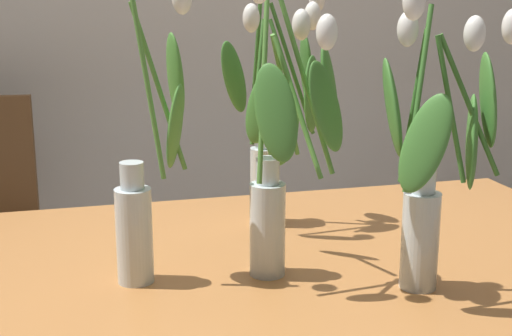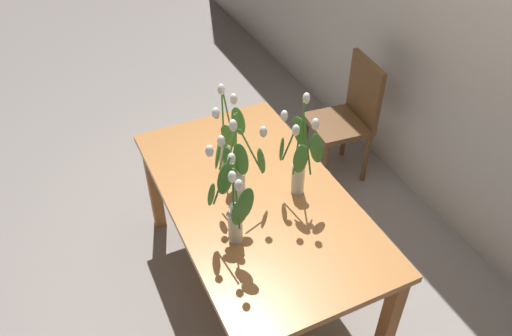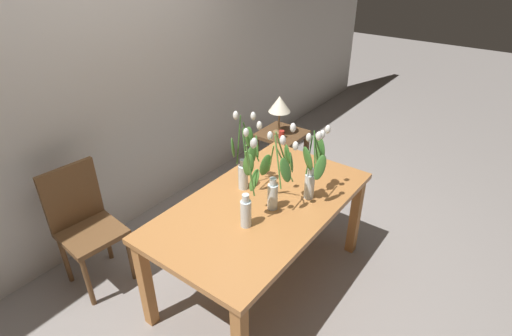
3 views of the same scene
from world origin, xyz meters
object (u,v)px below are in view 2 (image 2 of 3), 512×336
Objects in this scene: tulip_vase_1 at (238,170)px; tulip_vase_2 at (227,146)px; dining_table at (256,208)px; tulip_vase_3 at (299,160)px; dining_chair at (349,114)px; tulip_vase_0 at (233,209)px.

tulip_vase_2 is (-0.25, 0.05, -0.04)m from tulip_vase_1.
tulip_vase_1 is (0.02, -0.11, 0.32)m from dining_table.
dining_table is at bearing 14.40° from tulip_vase_2.
dining_table is 2.72× the size of tulip_vase_3.
tulip_vase_1 is 1.00× the size of tulip_vase_2.
tulip_vase_1 reaches higher than dining_chair.
tulip_vase_2 is at bearing 160.05° from tulip_vase_0.
tulip_vase_2 reaches higher than tulip_vase_0.
tulip_vase_2 is at bearing -67.61° from dining_chair.
tulip_vase_1 is (-0.23, 0.13, 0.01)m from tulip_vase_0.
tulip_vase_1 and tulip_vase_2 have the same top height.
tulip_vase_1 is at bearing -10.75° from tulip_vase_2.
tulip_vase_2 reaches higher than dining_chair.
tulip_vase_1 is 1.00× the size of tulip_vase_3.
dining_table is at bearing -56.93° from dining_chair.
tulip_vase_2 is 1.00× the size of tulip_vase_3.
dining_table is 2.72× the size of tulip_vase_2.
tulip_vase_3 is 0.63× the size of dining_chair.
tulip_vase_1 is 0.31m from tulip_vase_3.
tulip_vase_3 reaches higher than dining_chair.
tulip_vase_3 is (0.06, 0.31, 0.00)m from tulip_vase_1.
tulip_vase_0 is (0.25, -0.23, 0.31)m from dining_table.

